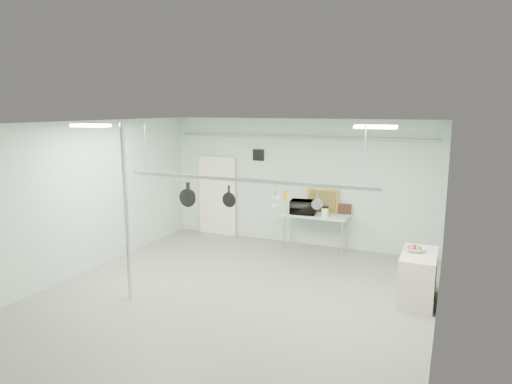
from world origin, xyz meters
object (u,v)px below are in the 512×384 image
at_px(side_cabinet, 418,277).
at_px(pot_rack, 244,178).
at_px(chrome_pole, 126,214).
at_px(skillet_right, 229,196).
at_px(coffee_canister, 325,212).
at_px(skillet_mid, 189,192).
at_px(prep_table, 316,217).
at_px(fruit_bowl, 415,249).
at_px(microwave, 303,207).
at_px(skillet_left, 187,194).

relative_size(side_cabinet, pot_rack, 0.25).
bearing_deg(chrome_pole, skillet_right, 29.34).
xyz_separation_m(coffee_canister, skillet_mid, (-1.80, -3.16, 0.89)).
distance_m(prep_table, coffee_canister, 0.34).
bearing_deg(coffee_canister, chrome_pole, -122.21).
bearing_deg(prep_table, skillet_right, -101.96).
relative_size(side_cabinet, coffee_canister, 5.79).
height_order(side_cabinet, skillet_right, skillet_right).
distance_m(side_cabinet, fruit_bowl, 0.51).
xyz_separation_m(chrome_pole, microwave, (2.01, 4.09, -0.52)).
xyz_separation_m(pot_rack, fruit_bowl, (2.86, 1.18, -1.29)).
height_order(prep_table, skillet_left, skillet_left).
distance_m(side_cabinet, coffee_canister, 3.13).
distance_m(microwave, fruit_bowl, 3.41).
xyz_separation_m(coffee_canister, skillet_left, (-1.84, -3.16, 0.85)).
xyz_separation_m(pot_rack, skillet_left, (-1.18, 0.00, -0.37)).
height_order(pot_rack, skillet_mid, pot_rack).
height_order(pot_rack, fruit_bowl, pot_rack).
relative_size(microwave, fruit_bowl, 1.75).
bearing_deg(prep_table, chrome_pole, -118.71).
bearing_deg(skillet_left, prep_table, 63.27).
xyz_separation_m(fruit_bowl, skillet_right, (-3.16, -1.18, 0.95)).
height_order(pot_rack, skillet_left, pot_rack).
xyz_separation_m(chrome_pole, skillet_left, (0.72, 0.90, 0.26)).
height_order(side_cabinet, coffee_canister, coffee_canister).
relative_size(chrome_pole, skillet_left, 6.97).
bearing_deg(skillet_left, microwave, 66.88).
bearing_deg(microwave, fruit_bowl, 136.25).
xyz_separation_m(prep_table, side_cabinet, (2.55, -2.20, -0.38)).
relative_size(microwave, skillet_mid, 1.68).
bearing_deg(pot_rack, coffee_canister, 78.24).
distance_m(pot_rack, skillet_right, 0.45).
bearing_deg(side_cabinet, skillet_mid, -164.97).
distance_m(skillet_left, skillet_mid, 0.06).
bearing_deg(fruit_bowl, skillet_mid, -163.61).
bearing_deg(pot_rack, microwave, 88.09).
bearing_deg(side_cabinet, fruit_bowl, 140.08).
bearing_deg(skillet_left, fruit_bowl, 15.15).
height_order(side_cabinet, microwave, microwave).
relative_size(prep_table, side_cabinet, 1.33).
relative_size(chrome_pole, side_cabinet, 2.67).
height_order(side_cabinet, pot_rack, pot_rack).
distance_m(chrome_pole, skillet_right, 1.86).
bearing_deg(microwave, coffee_canister, 169.46).
bearing_deg(prep_table, microwave, -159.00).
distance_m(microwave, coffee_canister, 0.56).
bearing_deg(side_cabinet, microwave, 143.72).
height_order(prep_table, fruit_bowl, fruit_bowl).
height_order(coffee_canister, fruit_bowl, coffee_canister).
xyz_separation_m(pot_rack, microwave, (0.11, 3.19, -1.15)).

